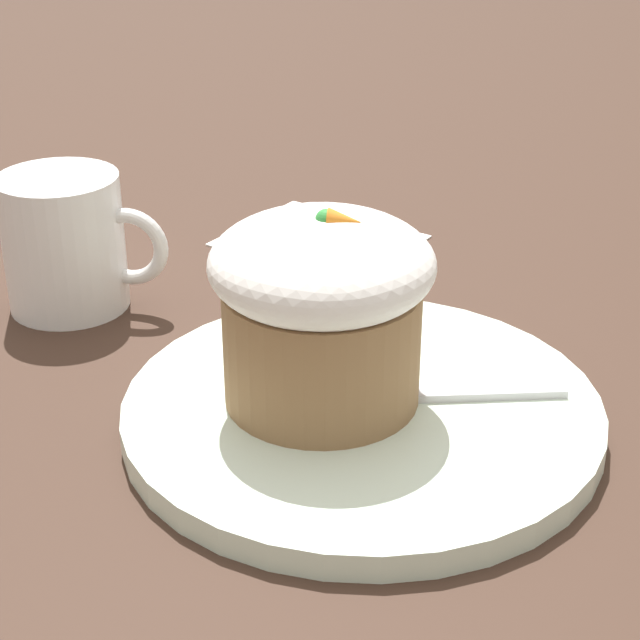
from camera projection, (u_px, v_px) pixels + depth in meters
name	position (u px, v px, depth m)	size (l,w,h in m)	color
ground_plane	(362.00, 424.00, 0.52)	(4.00, 4.00, 0.00)	#3D281E
dessert_plate	(362.00, 412.00, 0.52)	(0.23, 0.23, 0.01)	silver
carrot_cake	(320.00, 310.00, 0.49)	(0.10, 0.10, 0.10)	olive
spoon	(392.00, 393.00, 0.51)	(0.12, 0.05, 0.01)	silver
coffee_cup	(67.00, 243.00, 0.62)	(0.10, 0.07, 0.08)	white
paper_napkin	(320.00, 240.00, 0.72)	(0.15, 0.14, 0.00)	white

